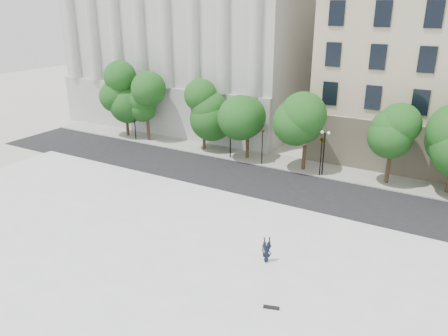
{
  "coord_description": "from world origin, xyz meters",
  "views": [
    {
      "loc": [
        15.92,
        -14.93,
        15.01
      ],
      "look_at": [
        1.54,
        10.0,
        4.22
      ],
      "focal_mm": 35.0,
      "sensor_mm": 36.0,
      "label": 1
    }
  ],
  "objects": [
    {
      "name": "lamp_posts",
      "position": [
        0.19,
        22.6,
        2.95
      ],
      "size": [
        37.07,
        0.28,
        4.56
      ],
      "color": "black",
      "rests_on": "ground"
    },
    {
      "name": "traffic_light_east",
      "position": [
        4.72,
        22.3,
        3.78
      ],
      "size": [
        1.04,
        1.97,
        4.28
      ],
      "color": "black",
      "rests_on": "ground"
    },
    {
      "name": "ground",
      "position": [
        0.0,
        0.0,
        0.0
      ],
      "size": [
        160.0,
        160.0,
        0.0
      ],
      "primitive_type": "plane",
      "color": "beige",
      "rests_on": "ground"
    },
    {
      "name": "far_sidewalk",
      "position": [
        0.0,
        24.0,
        0.06
      ],
      "size": [
        60.0,
        4.0,
        0.12
      ],
      "primitive_type": "cube",
      "color": "#B4B1A6",
      "rests_on": "ground"
    },
    {
      "name": "person_lying",
      "position": [
        6.8,
        6.01,
        0.68
      ],
      "size": [
        1.36,
        1.74,
        0.45
      ],
      "primitive_type": "imported",
      "rotation": [
        -1.54,
        0.0,
        0.52
      ],
      "color": "black",
      "rests_on": "plaza"
    },
    {
      "name": "traffic_light_west",
      "position": [
        -1.22,
        22.3,
        3.65
      ],
      "size": [
        0.93,
        1.63,
        4.15
      ],
      "color": "black",
      "rests_on": "ground"
    },
    {
      "name": "building_west",
      "position": [
        -17.0,
        38.57,
        12.89
      ],
      "size": [
        31.5,
        27.65,
        25.6
      ],
      "color": "#B7B7B3",
      "rests_on": "ground"
    },
    {
      "name": "skateboard",
      "position": [
        8.83,
        2.2,
        0.49
      ],
      "size": [
        0.86,
        0.45,
        0.09
      ],
      "primitive_type": "cube",
      "rotation": [
        0.0,
        0.0,
        0.3
      ],
      "color": "black",
      "rests_on": "plaza"
    },
    {
      "name": "plaza",
      "position": [
        0.0,
        3.0,
        0.23
      ],
      "size": [
        44.0,
        22.0,
        0.45
      ],
      "primitive_type": "cube",
      "color": "white",
      "rests_on": "ground"
    },
    {
      "name": "street",
      "position": [
        0.0,
        18.0,
        0.01
      ],
      "size": [
        60.0,
        8.0,
        0.02
      ],
      "primitive_type": "cube",
      "color": "black",
      "rests_on": "ground"
    },
    {
      "name": "street_trees",
      "position": [
        1.63,
        23.6,
        5.01
      ],
      "size": [
        45.75,
        5.0,
        7.73
      ],
      "color": "#382619",
      "rests_on": "ground"
    }
  ]
}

